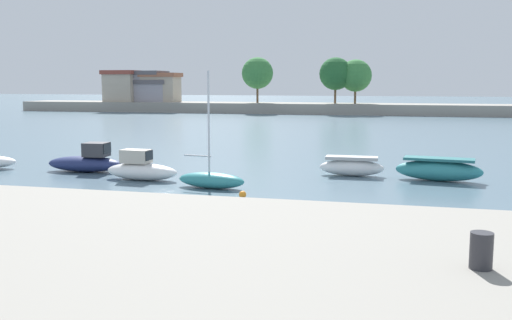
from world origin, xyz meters
TOP-DOWN VIEW (x-y plane):
  - ground_plane at (0.00, 0.00)m, footprint 400.00×400.00m
  - mooring_bollard at (9.62, -9.85)m, footprint 0.29×0.29m
  - moored_boat_1 at (-8.66, 11.57)m, footprint 4.52×1.87m
  - moored_boat_2 at (-4.45, 9.75)m, footprint 4.07×1.56m
  - moored_boat_3 at (-0.16, 8.42)m, footprint 3.52×1.53m
  - moored_boat_4 at (6.08, 13.79)m, footprint 3.50×1.12m
  - moored_boat_5 at (10.58, 13.26)m, footprint 4.50×1.90m
  - mooring_buoy_0 at (-10.40, 16.23)m, footprint 0.34×0.34m
  - mooring_buoy_1 at (1.96, 6.42)m, footprint 0.33×0.33m
  - distant_shoreline at (-1.66, 76.05)m, footprint 113.88×7.71m

SIDE VIEW (x-z plane):
  - ground_plane at x=0.00m, z-range 0.00..0.00m
  - mooring_buoy_1 at x=1.96m, z-range 0.00..0.33m
  - mooring_buoy_0 at x=-10.40m, z-range 0.00..0.34m
  - moored_boat_3 at x=-0.16m, z-range -2.37..3.23m
  - moored_boat_4 at x=6.08m, z-range -0.03..1.04m
  - moored_boat_2 at x=-4.45m, z-range -0.22..1.37m
  - moored_boat_1 at x=-8.66m, z-range -0.26..1.41m
  - moored_boat_5 at x=10.58m, z-range -0.02..1.18m
  - mooring_bollard at x=9.62m, z-range 2.68..3.16m
  - distant_shoreline at x=-1.66m, z-range -1.67..7.51m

